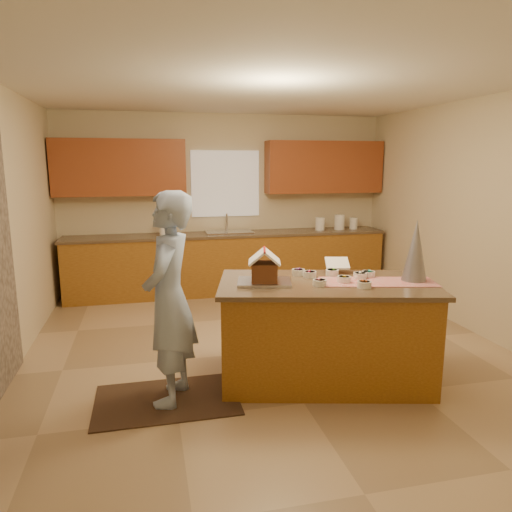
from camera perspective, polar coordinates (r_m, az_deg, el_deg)
name	(u,v)px	position (r m, az deg, el deg)	size (l,w,h in m)	color
floor	(269,351)	(5.14, 1.62, -11.39)	(5.50, 5.50, 0.00)	tan
ceiling	(271,84)	(4.80, 1.81, 19.90)	(5.50, 5.50, 0.00)	silver
wall_back	(225,203)	(7.47, -3.71, 6.36)	(5.50, 5.50, 0.00)	beige
wall_front	(425,302)	(2.29, 19.61, -5.17)	(5.50, 5.50, 0.00)	beige
wall_right	(485,219)	(5.94, 25.81, 4.05)	(5.50, 5.50, 0.00)	beige
window_curtain	(225,184)	(7.42, -3.70, 8.65)	(1.05, 0.03, 1.00)	white
back_counter_base	(229,264)	(7.31, -3.23, -0.96)	(4.80, 0.60, 0.88)	#97601F
back_counter_top	(229,234)	(7.22, -3.27, 2.61)	(4.85, 0.63, 0.04)	brown
upper_cabinet_left	(120,168)	(7.17, -16.03, 10.16)	(1.85, 0.35, 0.80)	brown
upper_cabinet_right	(324,167)	(7.67, 8.16, 10.51)	(1.85, 0.35, 0.80)	brown
sink	(229,235)	(7.22, -3.27, 2.53)	(0.70, 0.45, 0.12)	silver
faucet	(227,222)	(7.38, -3.53, 4.04)	(0.03, 0.03, 0.28)	silver
island_base	(325,334)	(4.41, 8.30, -9.22)	(1.81, 0.91, 0.89)	#97601F
island_top	(327,284)	(4.27, 8.48, -3.38)	(1.89, 0.99, 0.04)	brown
table_runner	(378,282)	(4.35, 14.42, -3.02)	(1.01, 0.36, 0.01)	#B10C0E
baking_tray	(264,282)	(4.17, 1.01, -3.14)	(0.46, 0.34, 0.03)	silver
cookbook	(337,263)	(4.63, 9.72, -0.85)	(0.22, 0.02, 0.18)	white
tinsel_tree	(416,250)	(4.43, 18.61, 0.63)	(0.22, 0.22, 0.55)	#B5B5C2
rug	(167,400)	(4.24, -10.65, -16.60)	(1.18, 0.77, 0.01)	black
boy	(169,299)	(3.92, -10.37, -5.10)	(0.64, 0.42, 1.75)	#96AFD6
canister_a	(320,224)	(7.59, 7.70, 3.86)	(0.15, 0.15, 0.20)	white
canister_b	(339,222)	(7.71, 9.99, 4.04)	(0.16, 0.16, 0.24)	white
canister_c	(353,223)	(7.81, 11.62, 3.87)	(0.13, 0.13, 0.18)	white
paper_towel	(163,228)	(7.11, -11.13, 3.33)	(0.10, 0.10, 0.22)	white
gingerbread_house	(264,269)	(4.14, 1.02, -1.55)	(0.33, 0.34, 0.28)	brown
candy_bowls	(337,277)	(4.35, 9.67, -2.48)	(0.73, 0.69, 0.06)	pink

